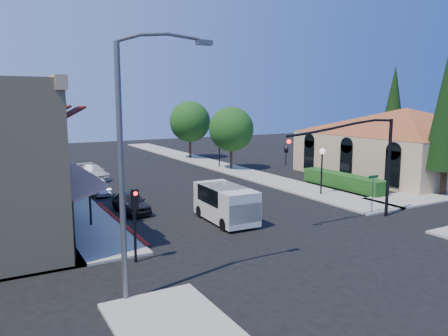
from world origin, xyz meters
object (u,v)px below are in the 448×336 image
parked_car_d (67,166)px  lamppost_left_near (89,179)px  parked_car_c (93,172)px  street_tree_a (231,129)px  lamppost_right_near (322,160)px  white_van (226,202)px  street_name_sign (373,188)px  signal_mast_arm (364,152)px  secondary_signal (135,212)px  cobra_streetlight (131,154)px  parked_car_a (131,202)px  parked_car_b (97,188)px  conifer_far (393,107)px  lamppost_left_far (52,153)px  street_tree_b (190,122)px  lamppost_right_far (219,142)px

parked_car_d → lamppost_left_near: bearing=-101.8°
parked_car_c → street_tree_a: bearing=-13.6°
street_tree_a → lamppost_left_near: (-17.30, -14.00, -1.46)m
lamppost_right_near → parked_car_c: 20.52m
white_van → street_name_sign: bearing=-18.9°
street_name_sign → parked_car_d: 30.04m
street_tree_a → signal_mast_arm: size_ratio=0.81×
signal_mast_arm → lamppost_right_near: signal_mast_arm is taller
street_tree_a → white_van: bearing=-121.1°
secondary_signal → cobra_streetlight: cobra_streetlight is taller
parked_car_a → parked_car_c: bearing=84.6°
parked_car_d → street_name_sign: bearing=-68.4°
street_name_sign → parked_car_b: size_ratio=0.74×
cobra_streetlight → conifer_far: bearing=28.3°
signal_mast_arm → parked_car_a: 14.65m
lamppost_right_near → street_tree_a: bearing=88.8°
street_tree_a → lamppost_left_far: 17.36m
street_tree_b → parked_car_b: size_ratio=2.08×
secondary_signal → parked_car_c: 22.24m
conifer_far → lamppost_right_far: conifer_far is taller
signal_mast_arm → parked_car_c: (-10.80, 21.87, -3.43)m
parked_car_d → signal_mast_arm: bearing=-71.8°
cobra_streetlight → parked_car_b: bearing=80.9°
street_tree_a → parked_car_a: (-14.33, -11.96, -3.53)m
lamppost_left_near → parked_car_c: 15.91m
parked_car_a → white_van: bearing=-51.8°
street_tree_a → parked_car_b: size_ratio=1.92×
lamppost_right_far → parked_car_b: size_ratio=1.06×
cobra_streetlight → lamppost_right_near: bearing=29.5°
lamppost_left_near → parked_car_b: bearing=74.8°
secondary_signal → cobra_streetlight: 4.65m
street_tree_b → parked_car_c: street_tree_b is taller
street_tree_a → signal_mast_arm: bearing=-98.2°
street_tree_b → cobra_streetlight: bearing=-117.8°
lamppost_right_near → white_van: (-9.81, -2.79, -1.52)m
lamppost_right_near → cobra_streetlight: bearing=-150.5°
signal_mast_arm → secondary_signal: bearing=-179.6°
parked_car_c → parked_car_b: bearing=-108.2°
street_name_sign → parked_car_c: street_name_sign is taller
street_tree_b → parked_car_b: bearing=-134.0°
white_van → parked_car_d: bearing=101.7°
lamppost_left_far → parked_car_b: lamppost_left_far is taller
lamppost_left_near → conifer_far: bearing=15.3°
secondary_signal → street_tree_b: bearing=61.2°
conifer_far → lamppost_left_far: conifer_far is taller
lamppost_left_far → parked_car_b: size_ratio=1.06×
lamppost_left_far → lamppost_right_near: 22.02m
signal_mast_arm → parked_car_c: 24.63m
parked_car_c → cobra_streetlight: bearing=-107.3°
lamppost_right_near → parked_car_c: lamppost_right_near is taller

